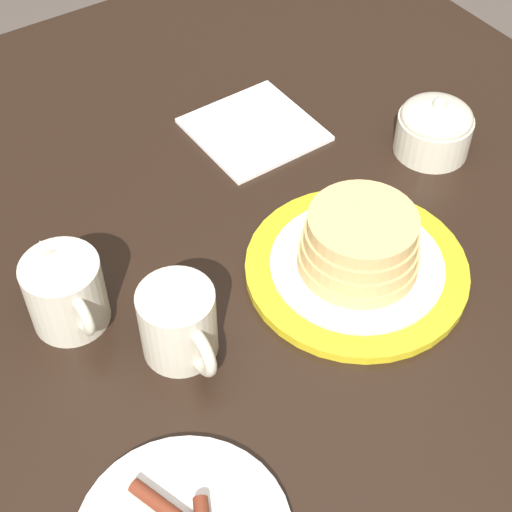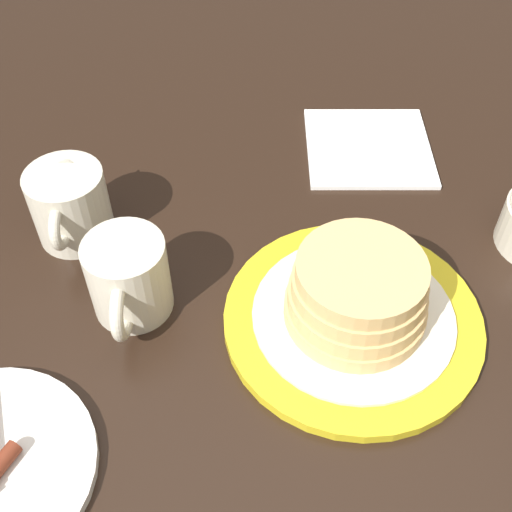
{
  "view_description": "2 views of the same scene",
  "coord_description": "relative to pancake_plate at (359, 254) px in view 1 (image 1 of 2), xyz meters",
  "views": [
    {
      "loc": [
        0.47,
        -0.39,
        1.41
      ],
      "look_at": [
        -0.02,
        -0.06,
        0.75
      ],
      "focal_mm": 55.0,
      "sensor_mm": 36.0,
      "label": 1
    },
    {
      "loc": [
        0.42,
        -0.05,
        1.24
      ],
      "look_at": [
        -0.02,
        -0.06,
        0.75
      ],
      "focal_mm": 45.0,
      "sensor_mm": 36.0,
      "label": 2
    }
  ],
  "objects": [
    {
      "name": "napkin",
      "position": [
        -0.28,
        0.04,
        -0.03
      ],
      "size": [
        0.16,
        0.16,
        0.01
      ],
      "color": "white",
      "rests_on": "dining_table"
    },
    {
      "name": "pancake_plate",
      "position": [
        0.0,
        0.0,
        0.0
      ],
      "size": [
        0.26,
        0.26,
        0.09
      ],
      "color": "gold",
      "rests_on": "dining_table"
    },
    {
      "name": "sugar_bowl",
      "position": [
        -0.11,
        0.22,
        0.01
      ],
      "size": [
        0.1,
        0.1,
        0.08
      ],
      "color": "beige",
      "rests_on": "dining_table"
    },
    {
      "name": "creamer_pitcher",
      "position": [
        -0.12,
        -0.3,
        0.01
      ],
      "size": [
        0.12,
        0.08,
        0.09
      ],
      "color": "beige",
      "rests_on": "dining_table"
    },
    {
      "name": "dining_table",
      "position": [
        -0.04,
        -0.03,
        -0.13
      ],
      "size": [
        1.32,
        1.08,
        0.72
      ],
      "color": "black",
      "rests_on": "ground_plane"
    },
    {
      "name": "coffee_mug",
      "position": [
        -0.02,
        -0.22,
        0.01
      ],
      "size": [
        0.11,
        0.08,
        0.09
      ],
      "color": "beige",
      "rests_on": "dining_table"
    }
  ]
}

